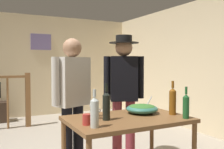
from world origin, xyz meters
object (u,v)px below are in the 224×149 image
object	(u,v)px
wine_glass	(94,106)
wine_bottle_green	(186,106)
wine_bottle_amber	(173,101)
person_standing_right	(124,87)
serving_table	(128,125)
wine_bottle_dark	(106,105)
person_standing_left	(73,93)
wine_bottle_clear	(95,112)
mug_red	(87,119)
framed_picture	(41,42)
salad_bowl	(142,108)
mug_white	(95,111)

from	to	relation	value
wine_glass	wine_bottle_green	world-z (taller)	wine_bottle_green
wine_bottle_amber	person_standing_right	distance (m)	0.83
wine_bottle_green	serving_table	bearing A→B (deg)	148.57
wine_bottle_dark	wine_bottle_green	bearing A→B (deg)	-21.81
wine_bottle_amber	person_standing_left	world-z (taller)	person_standing_left
wine_bottle_amber	wine_glass	bearing A→B (deg)	167.33
serving_table	wine_bottle_green	size ratio (longest dim) A/B	3.80
serving_table	wine_bottle_dark	xyz separation A→B (m)	(-0.25, -0.01, 0.23)
wine_bottle_amber	person_standing_right	bearing A→B (deg)	100.77
wine_bottle_green	person_standing_right	xyz separation A→B (m)	(-0.15, 1.02, 0.11)
wine_glass	person_standing_left	bearing A→B (deg)	91.79
wine_glass	wine_bottle_clear	world-z (taller)	wine_bottle_clear
person_standing_right	wine_bottle_amber	bearing A→B (deg)	124.25
mug_red	framed_picture	bearing A→B (deg)	83.75
person_standing_right	mug_red	bearing A→B (deg)	66.89
salad_bowl	person_standing_right	distance (m)	0.63
wine_bottle_green	person_standing_right	world-z (taller)	person_standing_right
wine_bottle_green	person_standing_left	distance (m)	1.34
wine_glass	wine_bottle_green	bearing A→B (deg)	-25.44
wine_glass	wine_bottle_clear	bearing A→B (deg)	-111.55
framed_picture	wine_bottle_dark	distance (m)	4.45
wine_glass	person_standing_right	size ratio (longest dim) A/B	0.10
framed_picture	wine_glass	distance (m)	4.37
wine_bottle_dark	person_standing_right	world-z (taller)	person_standing_right
framed_picture	serving_table	bearing A→B (deg)	-89.93
wine_glass	wine_bottle_green	distance (m)	0.94
wine_bottle_dark	mug_red	size ratio (longest dim) A/B	3.26
wine_glass	person_standing_right	xyz separation A→B (m)	(0.70, 0.61, 0.12)
person_standing_left	person_standing_right	xyz separation A→B (m)	(0.72, 0.00, 0.05)
wine_bottle_clear	wine_bottle_amber	world-z (taller)	wine_bottle_amber
person_standing_right	wine_bottle_dark	bearing A→B (deg)	73.03
salad_bowl	wine_bottle_clear	bearing A→B (deg)	-155.38
wine_glass	wine_bottle_clear	size ratio (longest dim) A/B	0.53
serving_table	mug_red	bearing A→B (deg)	-168.61
person_standing_right	serving_table	bearing A→B (deg)	86.43
wine_bottle_dark	wine_bottle_amber	world-z (taller)	wine_bottle_amber
salad_bowl	mug_red	xyz separation A→B (m)	(-0.75, -0.21, -0.01)
wine_bottle_clear	person_standing_right	distance (m)	1.25
serving_table	wine_bottle_dark	world-z (taller)	wine_bottle_dark
framed_picture	person_standing_right	xyz separation A→B (m)	(0.37, -3.63, -0.87)
person_standing_left	wine_bottle_amber	bearing A→B (deg)	113.89
wine_glass	mug_white	world-z (taller)	wine_glass
person_standing_left	person_standing_right	world-z (taller)	person_standing_right
framed_picture	mug_white	distance (m)	4.27
wine_bottle_green	person_standing_right	size ratio (longest dim) A/B	0.19
serving_table	mug_red	distance (m)	0.52
serving_table	salad_bowl	world-z (taller)	salad_bowl
salad_bowl	wine_bottle_green	world-z (taller)	wine_bottle_green
framed_picture	salad_bowl	distance (m)	4.36
wine_bottle_green	person_standing_left	world-z (taller)	person_standing_left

